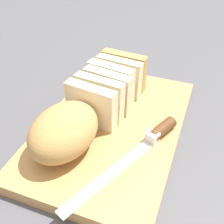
# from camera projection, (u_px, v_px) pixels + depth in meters

# --- Properties ---
(ground_plane) EXTENTS (3.00, 3.00, 0.00)m
(ground_plane) POSITION_uv_depth(u_px,v_px,m) (112.00, 133.00, 0.58)
(ground_plane) COLOR #4C4C51
(cutting_board) EXTENTS (0.42, 0.27, 0.02)m
(cutting_board) POSITION_uv_depth(u_px,v_px,m) (112.00, 128.00, 0.57)
(cutting_board) COLOR tan
(cutting_board) RESTS_ON ground_plane
(bread_loaf) EXTENTS (0.33, 0.15, 0.09)m
(bread_loaf) POSITION_uv_depth(u_px,v_px,m) (88.00, 107.00, 0.54)
(bread_loaf) COLOR tan
(bread_loaf) RESTS_ON cutting_board
(bread_knife) EXTENTS (0.26, 0.13, 0.02)m
(bread_knife) POSITION_uv_depth(u_px,v_px,m) (150.00, 140.00, 0.52)
(bread_knife) COLOR silver
(bread_knife) RESTS_ON cutting_board
(crumb_near_knife) EXTENTS (0.01, 0.01, 0.01)m
(crumb_near_knife) POSITION_uv_depth(u_px,v_px,m) (82.00, 111.00, 0.59)
(crumb_near_knife) COLOR #996633
(crumb_near_knife) RESTS_ON cutting_board
(crumb_near_loaf) EXTENTS (0.01, 0.01, 0.01)m
(crumb_near_loaf) POSITION_uv_depth(u_px,v_px,m) (88.00, 124.00, 0.56)
(crumb_near_loaf) COLOR #996633
(crumb_near_loaf) RESTS_ON cutting_board
(crumb_stray_left) EXTENTS (0.00, 0.00, 0.00)m
(crumb_stray_left) POSITION_uv_depth(u_px,v_px,m) (102.00, 122.00, 0.56)
(crumb_stray_left) COLOR #996633
(crumb_stray_left) RESTS_ON cutting_board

